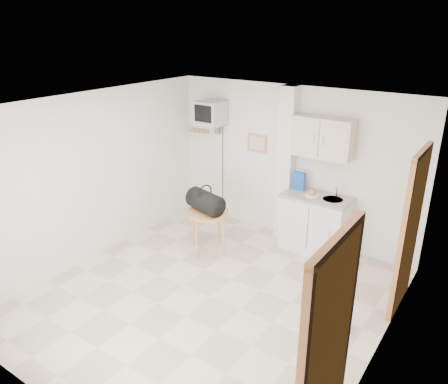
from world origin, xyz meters
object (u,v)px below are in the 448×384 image
Objects in this scene: crt_television at (211,114)px; round_table at (208,216)px; duffel_bag at (205,202)px; water_bottle at (346,319)px.

round_table is at bearing -56.42° from crt_television.
round_table is 0.25m from duffel_bag.
duffel_bag is 2.67m from water_bottle.
crt_television is at bearing 123.58° from round_table.
water_bottle is at bearing 0.94° from duffel_bag.
round_table is at bearing 39.24° from duffel_bag.
crt_television reaches higher than duffel_bag.
duffel_bag is at bearing 165.74° from water_bottle.
round_table is at bearing 165.22° from water_bottle.
crt_television is 1.64m from duffel_bag.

